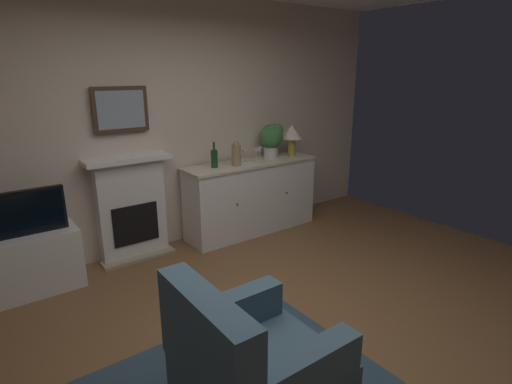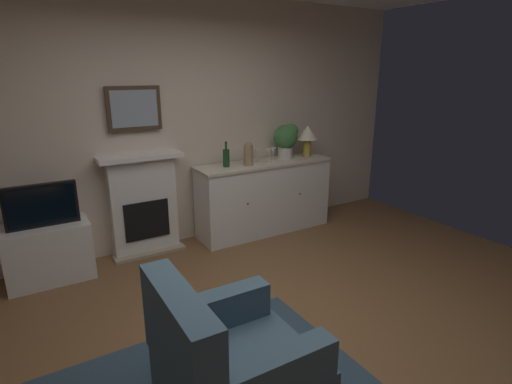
# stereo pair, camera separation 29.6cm
# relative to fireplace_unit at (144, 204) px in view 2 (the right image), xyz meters

# --- Properties ---
(ground_plane) EXTENTS (6.29, 4.49, 0.10)m
(ground_plane) POSITION_rel_fireplace_unit_xyz_m (0.43, -2.09, -0.60)
(ground_plane) COLOR brown
(ground_plane) RESTS_ON ground
(wall_rear) EXTENTS (6.29, 0.06, 2.74)m
(wall_rear) POSITION_rel_fireplace_unit_xyz_m (0.43, 0.13, 0.82)
(wall_rear) COLOR beige
(wall_rear) RESTS_ON ground_plane
(fireplace_unit) EXTENTS (0.87, 0.30, 1.10)m
(fireplace_unit) POSITION_rel_fireplace_unit_xyz_m (0.00, 0.00, 0.00)
(fireplace_unit) COLOR white
(fireplace_unit) RESTS_ON ground_plane
(framed_picture) EXTENTS (0.55, 0.04, 0.45)m
(framed_picture) POSITION_rel_fireplace_unit_xyz_m (0.00, 0.05, 1.02)
(framed_picture) COLOR #473323
(sideboard_cabinet) EXTENTS (1.71, 0.49, 0.88)m
(sideboard_cabinet) POSITION_rel_fireplace_unit_xyz_m (1.44, -0.18, -0.11)
(sideboard_cabinet) COLOR white
(sideboard_cabinet) RESTS_ON ground_plane
(table_lamp) EXTENTS (0.26, 0.26, 0.40)m
(table_lamp) POSITION_rel_fireplace_unit_xyz_m (2.08, -0.18, 0.61)
(table_lamp) COLOR #B79338
(table_lamp) RESTS_ON sideboard_cabinet
(wine_bottle) EXTENTS (0.08, 0.08, 0.29)m
(wine_bottle) POSITION_rel_fireplace_unit_xyz_m (0.94, -0.16, 0.44)
(wine_bottle) COLOR #193F1E
(wine_bottle) RESTS_ON sideboard_cabinet
(wine_glass_left) EXTENTS (0.07, 0.07, 0.16)m
(wine_glass_left) POSITION_rel_fireplace_unit_xyz_m (1.36, -0.15, 0.46)
(wine_glass_left) COLOR silver
(wine_glass_left) RESTS_ON sideboard_cabinet
(wine_glass_center) EXTENTS (0.07, 0.07, 0.16)m
(wine_glass_center) POSITION_rel_fireplace_unit_xyz_m (1.47, -0.24, 0.46)
(wine_glass_center) COLOR silver
(wine_glass_center) RESTS_ON sideboard_cabinet
(wine_glass_right) EXTENTS (0.07, 0.07, 0.16)m
(wine_glass_right) POSITION_rel_fireplace_unit_xyz_m (1.58, -0.16, 0.46)
(wine_glass_right) COLOR silver
(wine_glass_right) RESTS_ON sideboard_cabinet
(vase_decorative) EXTENTS (0.11, 0.11, 0.28)m
(vase_decorative) POSITION_rel_fireplace_unit_xyz_m (1.19, -0.23, 0.47)
(vase_decorative) COLOR #9E7F5B
(vase_decorative) RESTS_ON sideboard_cabinet
(tv_cabinet) EXTENTS (0.75, 0.42, 0.56)m
(tv_cabinet) POSITION_rel_fireplace_unit_xyz_m (-0.97, -0.16, -0.27)
(tv_cabinet) COLOR white
(tv_cabinet) RESTS_ON ground_plane
(tv_set) EXTENTS (0.62, 0.07, 0.40)m
(tv_set) POSITION_rel_fireplace_unit_xyz_m (-0.97, -0.19, 0.21)
(tv_set) COLOR black
(tv_set) RESTS_ON tv_cabinet
(potted_plant_small) EXTENTS (0.30, 0.30, 0.43)m
(potted_plant_small) POSITION_rel_fireplace_unit_xyz_m (1.79, -0.13, 0.59)
(potted_plant_small) COLOR beige
(potted_plant_small) RESTS_ON sideboard_cabinet
(armchair) EXTENTS (0.82, 0.79, 0.92)m
(armchair) POSITION_rel_fireplace_unit_xyz_m (-0.28, -2.53, -0.17)
(armchair) COLOR #3F596B
(armchair) RESTS_ON ground_plane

